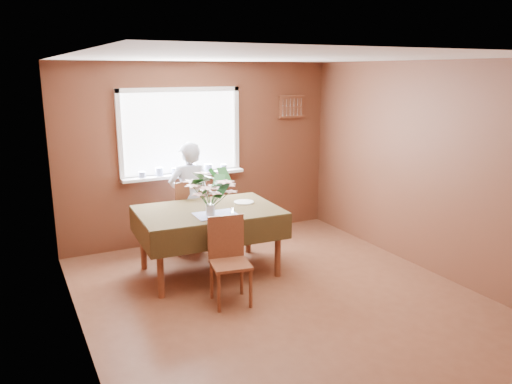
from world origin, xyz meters
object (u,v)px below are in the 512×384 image
dining_table (209,217)px  flower_bouquet (210,190)px  chair_far (186,213)px  seated_woman (190,198)px  chair_near (228,256)px

dining_table → flower_bouquet: flower_bouquet is taller
chair_far → seated_woman: size_ratio=0.66×
chair_near → flower_bouquet: (0.02, 0.54, 0.59)m
chair_near → flower_bouquet: 0.80m
dining_table → chair_far: 0.82m
dining_table → chair_far: chair_far is taller
chair_far → flower_bouquet: bearing=73.9°
dining_table → chair_near: 0.81m
chair_near → seated_woman: seated_woman is taller
chair_far → flower_bouquet: (-0.07, -1.05, 0.54)m
dining_table → seated_woman: size_ratio=1.13×
dining_table → seated_woman: (0.03, 0.75, 0.05)m
chair_near → seated_woman: 1.56m
flower_bouquet → seated_woman: bearing=84.0°
seated_woman → flower_bouquet: 1.05m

